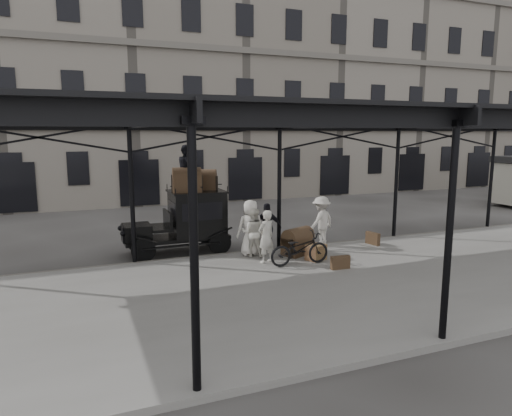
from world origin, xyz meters
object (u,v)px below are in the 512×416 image
at_px(steamer_trunk_platform, 298,243).
at_px(porter_left, 266,237).
at_px(porter_official, 267,227).
at_px(bicycle, 300,249).
at_px(steamer_trunk_roof_near, 187,182).
at_px(taxi, 188,219).

bearing_deg(steamer_trunk_platform, porter_left, 176.31).
bearing_deg(porter_official, porter_left, 86.51).
height_order(bicycle, steamer_trunk_roof_near, steamer_trunk_roof_near).
bearing_deg(bicycle, porter_official, 8.30).
xyz_separation_m(bicycle, steamer_trunk_roof_near, (-2.76, 3.08, 1.87)).
distance_m(bicycle, steamer_trunk_platform, 1.23).
xyz_separation_m(porter_left, steamer_trunk_roof_near, (-1.89, 2.48, 1.55)).
bearing_deg(taxi, steamer_trunk_platform, -34.80).
distance_m(porter_left, porter_official, 1.47).
relative_size(porter_official, steamer_trunk_platform, 1.61).
height_order(steamer_trunk_roof_near, steamer_trunk_platform, steamer_trunk_roof_near).
xyz_separation_m(porter_left, porter_official, (0.62, 1.34, -0.00)).
bearing_deg(taxi, bicycle, -51.15).
bearing_deg(porter_official, taxi, -8.53).
bearing_deg(porter_left, bicycle, 124.56).
xyz_separation_m(taxi, bicycle, (2.68, -3.33, -0.55)).
bearing_deg(taxi, porter_official, -29.70).
relative_size(porter_left, steamer_trunk_roof_near, 1.74).
height_order(porter_official, steamer_trunk_roof_near, steamer_trunk_roof_near).
relative_size(porter_left, bicycle, 0.86).
relative_size(taxi, steamer_trunk_roof_near, 3.80).
distance_m(porter_left, steamer_trunk_platform, 1.53).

